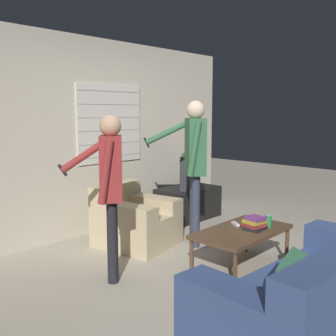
{
  "coord_description": "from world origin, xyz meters",
  "views": [
    {
      "loc": [
        -3.01,
        -2.25,
        1.6
      ],
      "look_at": [
        0.04,
        0.65,
        1.0
      ],
      "focal_mm": 42.0,
      "sensor_mm": 36.0,
      "label": 1
    }
  ],
  "objects_px": {
    "person_left_standing": "(110,179)",
    "spare_remote": "(235,224)",
    "book_stack": "(255,223)",
    "floor_fan": "(156,216)",
    "person_right_standing": "(194,155)",
    "tv": "(188,171)",
    "soda_can": "(268,221)",
    "coffee_table": "(242,233)",
    "couch_blue": "(317,308)",
    "armchair_beige": "(134,220)"
  },
  "relations": [
    {
      "from": "person_left_standing",
      "to": "spare_remote",
      "type": "distance_m",
      "value": 1.43
    },
    {
      "from": "book_stack",
      "to": "floor_fan",
      "type": "xyz_separation_m",
      "value": [
        0.25,
        1.67,
        -0.28
      ]
    },
    {
      "from": "person_right_standing",
      "to": "book_stack",
      "type": "bearing_deg",
      "value": -147.79
    },
    {
      "from": "tv",
      "to": "book_stack",
      "type": "relative_size",
      "value": 2.56
    },
    {
      "from": "tv",
      "to": "book_stack",
      "type": "distance_m",
      "value": 2.08
    },
    {
      "from": "spare_remote",
      "to": "soda_can",
      "type": "bearing_deg",
      "value": -26.2
    },
    {
      "from": "person_left_standing",
      "to": "book_stack",
      "type": "relative_size",
      "value": 6.45
    },
    {
      "from": "coffee_table",
      "to": "person_left_standing",
      "type": "bearing_deg",
      "value": 144.29
    },
    {
      "from": "couch_blue",
      "to": "coffee_table",
      "type": "distance_m",
      "value": 1.45
    },
    {
      "from": "armchair_beige",
      "to": "spare_remote",
      "type": "xyz_separation_m",
      "value": [
        0.32,
        -1.25,
        0.14
      ]
    },
    {
      "from": "coffee_table",
      "to": "floor_fan",
      "type": "relative_size",
      "value": 2.54
    },
    {
      "from": "person_left_standing",
      "to": "spare_remote",
      "type": "relative_size",
      "value": 12.01
    },
    {
      "from": "person_left_standing",
      "to": "person_right_standing",
      "type": "distance_m",
      "value": 1.31
    },
    {
      "from": "person_right_standing",
      "to": "floor_fan",
      "type": "xyz_separation_m",
      "value": [
        0.1,
        0.75,
        -0.9
      ]
    },
    {
      "from": "armchair_beige",
      "to": "coffee_table",
      "type": "bearing_deg",
      "value": 88.99
    },
    {
      "from": "couch_blue",
      "to": "soda_can",
      "type": "height_order",
      "value": "couch_blue"
    },
    {
      "from": "coffee_table",
      "to": "spare_remote",
      "type": "distance_m",
      "value": 0.18
    },
    {
      "from": "book_stack",
      "to": "soda_can",
      "type": "height_order",
      "value": "book_stack"
    },
    {
      "from": "tv",
      "to": "person_left_standing",
      "type": "relative_size",
      "value": 0.4
    },
    {
      "from": "coffee_table",
      "to": "couch_blue",
      "type": "bearing_deg",
      "value": -127.5
    },
    {
      "from": "couch_blue",
      "to": "soda_can",
      "type": "xyz_separation_m",
      "value": [
        1.15,
        1.01,
        0.15
      ]
    },
    {
      "from": "armchair_beige",
      "to": "coffee_table",
      "type": "relative_size",
      "value": 0.92
    },
    {
      "from": "spare_remote",
      "to": "floor_fan",
      "type": "xyz_separation_m",
      "value": [
        0.25,
        1.44,
        -0.23
      ]
    },
    {
      "from": "book_stack",
      "to": "person_left_standing",
      "type": "bearing_deg",
      "value": 143.65
    },
    {
      "from": "armchair_beige",
      "to": "couch_blue",
      "type": "bearing_deg",
      "value": 65.16
    },
    {
      "from": "person_left_standing",
      "to": "floor_fan",
      "type": "relative_size",
      "value": 3.78
    },
    {
      "from": "person_right_standing",
      "to": "spare_remote",
      "type": "height_order",
      "value": "person_right_standing"
    },
    {
      "from": "armchair_beige",
      "to": "coffee_table",
      "type": "distance_m",
      "value": 1.41
    },
    {
      "from": "armchair_beige",
      "to": "tv",
      "type": "relative_size",
      "value": 1.56
    },
    {
      "from": "armchair_beige",
      "to": "soda_can",
      "type": "bearing_deg",
      "value": 97.6
    },
    {
      "from": "couch_blue",
      "to": "person_left_standing",
      "type": "relative_size",
      "value": 1.14
    },
    {
      "from": "armchair_beige",
      "to": "spare_remote",
      "type": "height_order",
      "value": "armchair_beige"
    },
    {
      "from": "book_stack",
      "to": "couch_blue",
      "type": "bearing_deg",
      "value": -132.67
    },
    {
      "from": "book_stack",
      "to": "coffee_table",
      "type": "bearing_deg",
      "value": 137.29
    },
    {
      "from": "floor_fan",
      "to": "soda_can",
      "type": "bearing_deg",
      "value": -92.43
    },
    {
      "from": "armchair_beige",
      "to": "tv",
      "type": "height_order",
      "value": "tv"
    },
    {
      "from": "armchair_beige",
      "to": "book_stack",
      "type": "xyz_separation_m",
      "value": [
        0.32,
        -1.47,
        0.19
      ]
    },
    {
      "from": "book_stack",
      "to": "floor_fan",
      "type": "distance_m",
      "value": 1.71
    },
    {
      "from": "coffee_table",
      "to": "book_stack",
      "type": "xyz_separation_m",
      "value": [
        0.1,
        -0.09,
        0.1
      ]
    },
    {
      "from": "couch_blue",
      "to": "spare_remote",
      "type": "xyz_separation_m",
      "value": [
        0.98,
        1.29,
        0.1
      ]
    },
    {
      "from": "book_stack",
      "to": "person_right_standing",
      "type": "bearing_deg",
      "value": 81.07
    },
    {
      "from": "person_right_standing",
      "to": "armchair_beige",
      "type": "bearing_deg",
      "value": 81.68
    },
    {
      "from": "book_stack",
      "to": "tv",
      "type": "bearing_deg",
      "value": 59.7
    },
    {
      "from": "coffee_table",
      "to": "armchair_beige",
      "type": "bearing_deg",
      "value": 99.38
    },
    {
      "from": "book_stack",
      "to": "spare_remote",
      "type": "height_order",
      "value": "book_stack"
    },
    {
      "from": "couch_blue",
      "to": "coffee_table",
      "type": "bearing_deg",
      "value": 56.25
    },
    {
      "from": "person_right_standing",
      "to": "book_stack",
      "type": "distance_m",
      "value": 1.12
    },
    {
      "from": "person_left_standing",
      "to": "soda_can",
      "type": "bearing_deg",
      "value": -84.36
    },
    {
      "from": "armchair_beige",
      "to": "person_right_standing",
      "type": "relative_size",
      "value": 0.56
    },
    {
      "from": "couch_blue",
      "to": "tv",
      "type": "distance_m",
      "value": 3.52
    }
  ]
}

